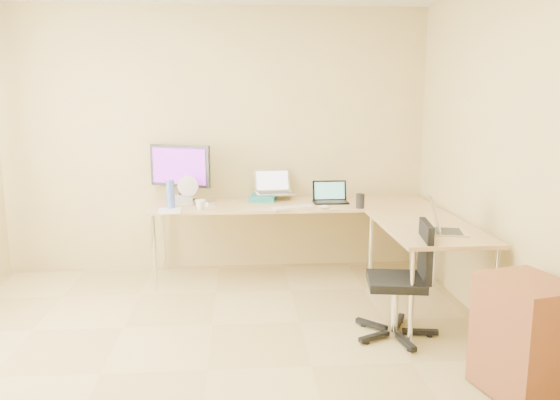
{
  "coord_description": "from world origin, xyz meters",
  "views": [
    {
      "loc": [
        0.22,
        -3.3,
        1.72
      ],
      "look_at": [
        0.55,
        1.1,
        0.9
      ],
      "focal_mm": 35.39,
      "sensor_mm": 36.0,
      "label": 1
    }
  ],
  "objects": [
    {
      "name": "floor",
      "position": [
        0.0,
        0.0,
        0.0
      ],
      "size": [
        4.5,
        4.5,
        0.0
      ],
      "primitive_type": "plane",
      "color": "tan",
      "rests_on": "ground"
    },
    {
      "name": "wall_back",
      "position": [
        0.0,
        2.25,
        1.3
      ],
      "size": [
        4.5,
        0.0,
        4.5
      ],
      "primitive_type": "plane",
      "rotation": [
        1.57,
        0.0,
        0.0
      ],
      "color": "#DFCA73",
      "rests_on": "ground"
    },
    {
      "name": "wall_front",
      "position": [
        0.0,
        -2.25,
        1.3
      ],
      "size": [
        4.5,
        0.0,
        4.5
      ],
      "primitive_type": "plane",
      "rotation": [
        -1.57,
        0.0,
        0.0
      ],
      "color": "#DFCA73",
      "rests_on": "ground"
    },
    {
      "name": "wall_right",
      "position": [
        2.1,
        0.0,
        1.3
      ],
      "size": [
        0.0,
        4.5,
        4.5
      ],
      "primitive_type": "plane",
      "rotation": [
        1.57,
        0.0,
        -1.57
      ],
      "color": "#DFCA73",
      "rests_on": "ground"
    },
    {
      "name": "desk_main",
      "position": [
        0.72,
        1.85,
        0.36
      ],
      "size": [
        2.65,
        0.7,
        0.73
      ],
      "primitive_type": "cube",
      "color": "tan",
      "rests_on": "ground"
    },
    {
      "name": "desk_return",
      "position": [
        1.7,
        0.85,
        0.36
      ],
      "size": [
        0.7,
        1.3,
        0.73
      ],
      "primitive_type": "cube",
      "color": "tan",
      "rests_on": "ground"
    },
    {
      "name": "monitor",
      "position": [
        -0.35,
        2.04,
        1.01
      ],
      "size": [
        0.67,
        0.46,
        0.55
      ],
      "primitive_type": "cube",
      "rotation": [
        0.0,
        0.0,
        -0.44
      ],
      "color": "black",
      "rests_on": "desk_main"
    },
    {
      "name": "book_stack",
      "position": [
        0.46,
        2.05,
        0.76
      ],
      "size": [
        0.3,
        0.37,
        0.05
      ],
      "primitive_type": "cube",
      "rotation": [
        0.0,
        0.0,
        -0.18
      ],
      "color": "#1B7974",
      "rests_on": "desk_main"
    },
    {
      "name": "laptop_center",
      "position": [
        0.56,
        2.05,
        0.9
      ],
      "size": [
        0.39,
        0.32,
        0.23
      ],
      "primitive_type": "cube",
      "rotation": [
        0.0,
        0.0,
        0.13
      ],
      "color": "silver",
      "rests_on": "desk_main"
    },
    {
      "name": "laptop_black",
      "position": [
        1.09,
        1.83,
        0.83
      ],
      "size": [
        0.33,
        0.24,
        0.21
      ],
      "primitive_type": "cube",
      "rotation": [
        0.0,
        0.0,
        0.0
      ],
      "color": "black",
      "rests_on": "desk_main"
    },
    {
      "name": "keyboard",
      "position": [
        0.71,
        1.59,
        0.74
      ],
      "size": [
        0.42,
        0.25,
        0.02
      ],
      "primitive_type": "cube",
      "rotation": [
        0.0,
        0.0,
        0.36
      ],
      "color": "silver",
      "rests_on": "desk_main"
    },
    {
      "name": "mouse",
      "position": [
        0.99,
        1.55,
        0.75
      ],
      "size": [
        0.11,
        0.09,
        0.03
      ],
      "primitive_type": "ellipsoid",
      "rotation": [
        0.0,
        0.0,
        0.34
      ],
      "color": "silver",
      "rests_on": "desk_main"
    },
    {
      "name": "mug",
      "position": [
        -0.13,
        1.61,
        0.77
      ],
      "size": [
        0.12,
        0.12,
        0.09
      ],
      "primitive_type": "imported",
      "rotation": [
        0.0,
        0.0,
        -0.26
      ],
      "color": "white",
      "rests_on": "desk_main"
    },
    {
      "name": "cd_stack",
      "position": [
        -0.06,
        1.83,
        0.75
      ],
      "size": [
        0.16,
        0.16,
        0.03
      ],
      "primitive_type": "cylinder",
      "rotation": [
        0.0,
        0.0,
        -0.28
      ],
      "color": "silver",
      "rests_on": "desk_main"
    },
    {
      "name": "water_bottle",
      "position": [
        -0.4,
        1.67,
        0.86
      ],
      "size": [
        0.1,
        0.1,
        0.26
      ],
      "primitive_type": "cylinder",
      "rotation": [
        0.0,
        0.0,
        0.43
      ],
      "color": "#5068B9",
      "rests_on": "desk_main"
    },
    {
      "name": "papers",
      "position": [
        -0.4,
        1.55,
        0.73
      ],
      "size": [
        0.21,
        0.29,
        0.01
      ],
      "primitive_type": "cube",
      "rotation": [
        0.0,
        0.0,
        0.06
      ],
      "color": "white",
      "rests_on": "desk_main"
    },
    {
      "name": "white_box",
      "position": [
        -0.33,
        1.87,
        0.77
      ],
      "size": [
        0.22,
        0.17,
        0.08
      ],
      "primitive_type": "cube",
      "rotation": [
        0.0,
        0.0,
        0.11
      ],
      "color": "silver",
      "rests_on": "desk_main"
    },
    {
      "name": "desk_fan",
      "position": [
        -0.26,
        1.88,
        0.85
      ],
      "size": [
        0.23,
        0.23,
        0.25
      ],
      "primitive_type": "cylinder",
      "rotation": [
        0.0,
        0.0,
        -0.2
      ],
      "color": "silver",
      "rests_on": "desk_main"
    },
    {
      "name": "black_cup",
      "position": [
        1.32,
        1.55,
        0.8
      ],
      "size": [
        0.09,
        0.09,
        0.13
      ],
      "primitive_type": "cylinder",
      "rotation": [
        0.0,
        0.0,
        0.14
      ],
      "color": "black",
      "rests_on": "desk_main"
    },
    {
      "name": "laptop_return",
      "position": [
        1.76,
        0.57,
        0.84
      ],
      "size": [
        0.37,
        0.32,
        0.21
      ],
      "primitive_type": "cube",
      "rotation": [
        0.0,
        0.0,
        1.34
      ],
      "color": "silver",
      "rests_on": "desk_return"
    },
    {
      "name": "office_chair",
      "position": [
        1.34,
        0.43,
        0.5
      ],
      "size": [
        0.59,
        0.59,
        0.86
      ],
      "primitive_type": "cube",
      "rotation": [
        0.0,
        0.0,
        -0.15
      ],
      "color": "black",
      "rests_on": "ground"
    },
    {
      "name": "cabinet",
      "position": [
        1.85,
        -0.44,
        0.36
      ],
      "size": [
        0.51,
        0.58,
        0.69
      ],
      "primitive_type": "cube",
      "rotation": [
        0.0,
        0.0,
        0.24
      ],
      "color": "#A7783E",
      "rests_on": "ground"
    }
  ]
}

